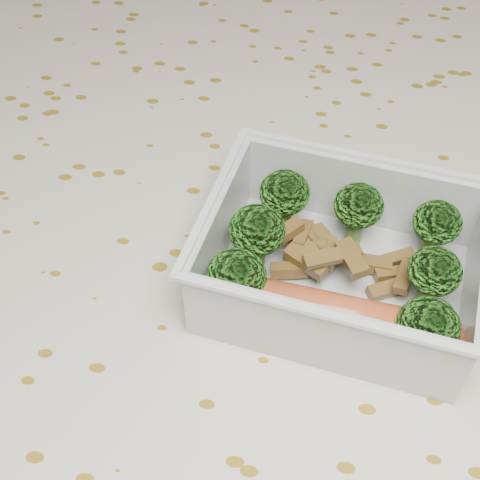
# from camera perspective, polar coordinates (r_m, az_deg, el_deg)

# --- Properties ---
(dining_table) EXTENTS (1.40, 0.90, 0.75)m
(dining_table) POSITION_cam_1_polar(r_m,az_deg,el_deg) (0.50, 0.51, -9.33)
(dining_table) COLOR brown
(dining_table) RESTS_ON ground
(tablecloth) EXTENTS (1.46, 0.96, 0.19)m
(tablecloth) POSITION_cam_1_polar(r_m,az_deg,el_deg) (0.46, 0.55, -5.97)
(tablecloth) COLOR beige
(tablecloth) RESTS_ON dining_table
(lunch_container) EXTENTS (0.18, 0.15, 0.06)m
(lunch_container) POSITION_cam_1_polar(r_m,az_deg,el_deg) (0.41, 8.56, -2.39)
(lunch_container) COLOR silver
(lunch_container) RESTS_ON tablecloth
(broccoli_florets) EXTENTS (0.15, 0.12, 0.05)m
(broccoli_florets) POSITION_cam_1_polar(r_m,az_deg,el_deg) (0.40, 8.40, -0.75)
(broccoli_florets) COLOR #608C3F
(broccoli_florets) RESTS_ON lunch_container
(meat_pile) EXTENTS (0.09, 0.06, 0.03)m
(meat_pile) POSITION_cam_1_polar(r_m,az_deg,el_deg) (0.42, 7.78, -1.16)
(meat_pile) COLOR olive
(meat_pile) RESTS_ON lunch_container
(sausage) EXTENTS (0.14, 0.04, 0.02)m
(sausage) POSITION_cam_1_polar(r_m,az_deg,el_deg) (0.38, 8.06, -6.17)
(sausage) COLOR #B74B28
(sausage) RESTS_ON lunch_container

